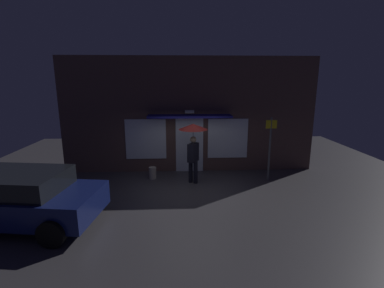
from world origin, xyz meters
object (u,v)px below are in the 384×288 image
Objects in this scene: person_with_umbrella at (193,138)px; street_sign_post at (270,145)px; sidewalk_bollard at (153,173)px; parked_car at (20,198)px.

person_with_umbrella is 2.85m from street_sign_post.
street_sign_post is 4.48m from sidewalk_bollard.
parked_car is (-4.55, -2.75, -0.93)m from person_with_umbrella.
sidewalk_bollard is (-4.33, 0.29, -1.11)m from street_sign_post.
sidewalk_bollard is at bearing 176.22° from street_sign_post.
street_sign_post reaches higher than parked_car.
parked_car reaches higher than sidewalk_bollard.
parked_car is 4.46m from sidewalk_bollard.
parked_car is 9.21× the size of sidewalk_bollard.
person_with_umbrella is 4.79× the size of sidewalk_bollard.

